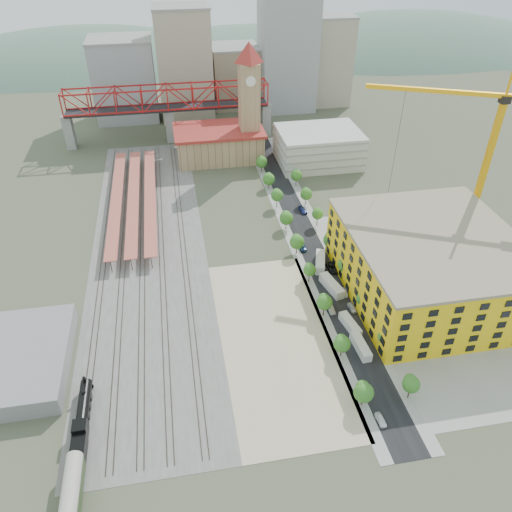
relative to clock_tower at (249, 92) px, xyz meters
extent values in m
plane|color=#474C38|center=(-8.00, -79.99, -28.70)|extent=(400.00, 400.00, 0.00)
cube|color=#605E59|center=(-44.00, -62.49, -28.67)|extent=(36.00, 165.00, 0.06)
cube|color=tan|center=(-12.00, -111.49, -28.67)|extent=(28.00, 67.00, 0.06)
cube|color=black|center=(8.00, -64.99, -28.67)|extent=(12.00, 170.00, 0.06)
cube|color=gray|center=(2.50, -64.99, -28.68)|extent=(3.00, 170.00, 0.04)
cube|color=gray|center=(13.50, -64.99, -28.68)|extent=(3.00, 170.00, 0.04)
cube|color=gray|center=(37.00, -99.99, -28.67)|extent=(50.00, 90.00, 0.06)
cube|color=#382B23|center=(-58.72, -62.49, -28.55)|extent=(0.12, 160.00, 0.18)
cube|color=#382B23|center=(-57.28, -62.49, -28.55)|extent=(0.12, 160.00, 0.18)
cube|color=#382B23|center=(-52.72, -62.49, -28.55)|extent=(0.12, 160.00, 0.18)
cube|color=#382B23|center=(-51.28, -62.49, -28.55)|extent=(0.12, 160.00, 0.18)
cube|color=#382B23|center=(-46.72, -62.49, -28.55)|extent=(0.12, 160.00, 0.18)
cube|color=#382B23|center=(-45.28, -62.49, -28.55)|extent=(0.12, 160.00, 0.18)
cube|color=#382B23|center=(-40.72, -62.49, -28.55)|extent=(0.12, 160.00, 0.18)
cube|color=#382B23|center=(-39.28, -62.49, -28.55)|extent=(0.12, 160.00, 0.18)
cube|color=#382B23|center=(-33.72, -62.49, -28.55)|extent=(0.12, 160.00, 0.18)
cube|color=#382B23|center=(-32.28, -62.49, -28.55)|extent=(0.12, 160.00, 0.18)
cube|color=#B65D46|center=(-55.00, -34.99, -24.70)|extent=(4.00, 80.00, 0.25)
cylinder|color=black|center=(-55.00, -34.99, -26.70)|extent=(0.24, 0.24, 4.00)
cube|color=#B65D46|center=(-49.00, -34.99, -24.70)|extent=(4.00, 80.00, 0.25)
cylinder|color=black|center=(-49.00, -34.99, -26.70)|extent=(0.24, 0.24, 4.00)
cube|color=#B65D46|center=(-43.00, -34.99, -24.70)|extent=(4.00, 80.00, 0.25)
cylinder|color=black|center=(-43.00, -34.99, -26.70)|extent=(0.24, 0.24, 4.00)
cube|color=tan|center=(-13.00, 2.01, -22.70)|extent=(36.00, 22.00, 12.00)
cube|color=maroon|center=(-13.00, 2.01, -16.20)|extent=(38.00, 24.00, 1.20)
cube|color=tan|center=(0.00, 0.01, -8.70)|extent=(8.00, 8.00, 40.00)
pyramid|color=maroon|center=(0.00, 0.01, 19.30)|extent=(12.00, 12.00, 8.00)
cylinder|color=white|center=(0.00, -4.09, 5.30)|extent=(4.00, 0.30, 4.00)
cube|color=silver|center=(28.00, -9.99, -21.70)|extent=(34.00, 26.00, 14.00)
cube|color=gray|center=(-78.00, 25.01, -21.20)|extent=(4.00, 6.00, 15.00)
cube|color=gray|center=(12.00, 25.01, -21.20)|extent=(4.00, 6.00, 15.00)
cube|color=gray|center=(-33.00, 25.01, -21.20)|extent=(4.00, 6.00, 15.00)
cube|color=black|center=(-33.00, 25.01, -13.20)|extent=(90.00, 9.00, 1.00)
cube|color=yellow|center=(34.00, -99.99, -19.70)|extent=(44.00, 50.00, 18.00)
cube|color=gray|center=(34.00, -99.99, -10.30)|extent=(44.60, 50.60, 0.80)
cube|color=gray|center=(-74.00, -109.99, -26.20)|extent=(22.00, 32.00, 5.00)
cube|color=#9EA0A3|center=(-53.00, 60.01, -9.70)|extent=(30.00, 25.00, 38.00)
cube|color=#B2A58C|center=(-23.00, 55.01, -2.70)|extent=(26.00, 22.00, 52.00)
cube|color=gray|center=(4.00, 70.01, -13.70)|extent=(24.00, 24.00, 30.00)
cube|color=#9EA0A3|center=(30.00, 60.01, 1.30)|extent=(28.00, 22.00, 60.00)
cube|color=#B2A58C|center=(54.00, 65.01, -6.70)|extent=(22.00, 20.00, 44.00)
cube|color=brown|center=(-10.00, 80.01, -15.70)|extent=(20.00, 20.00, 26.00)
ellipsoid|color=#4C6B59|center=(-88.00, 180.01, -96.70)|extent=(396.00, 216.00, 180.00)
ellipsoid|color=#4C6B59|center=(32.00, 180.01, -120.70)|extent=(484.00, 264.00, 220.00)
ellipsoid|color=#4C6B59|center=(152.00, 180.01, -98.70)|extent=(418.00, 228.00, 190.00)
cylinder|color=black|center=(-58.00, -125.83, -26.22)|extent=(2.58, 12.37, 2.58)
cube|color=black|center=(-58.00, -132.53, -26.02)|extent=(2.89, 3.09, 3.30)
cylinder|color=black|center=(-58.00, -120.68, -24.37)|extent=(0.72, 0.72, 1.65)
sphere|color=black|center=(-58.00, -123.77, -24.88)|extent=(1.03, 1.03, 1.03)
cone|color=black|center=(-58.00, -118.82, -27.77)|extent=(2.68, 1.65, 2.68)
cube|color=black|center=(-58.00, -137.17, -26.63)|extent=(2.89, 6.18, 2.89)
cube|color=#2F3D21|center=(-58.00, -148.83, -26.22)|extent=(2.99, 18.55, 3.30)
cylinder|color=#ADA899|center=(-58.00, -148.83, -24.47)|extent=(3.20, 18.55, 3.20)
cube|color=#FAAB10|center=(59.79, -76.82, -5.88)|extent=(1.62, 1.62, 45.62)
cube|color=black|center=(59.79, -76.82, 17.94)|extent=(2.53, 2.53, 2.03)
cube|color=#FAAB10|center=(42.22, -68.91, 18.96)|extent=(35.62, 16.94, 1.22)
cube|color=#FAAB10|center=(59.79, -76.82, 23.01)|extent=(0.51, 0.51, 8.11)
cube|color=silver|center=(8.00, -118.96, -27.47)|extent=(2.80, 9.09, 2.46)
cube|color=silver|center=(8.00, -110.96, -27.51)|extent=(3.79, 8.91, 2.36)
cube|color=silver|center=(8.00, -94.71, -27.31)|extent=(4.95, 10.50, 2.78)
cube|color=silver|center=(8.00, -82.87, -27.30)|extent=(5.58, 10.57, 2.80)
imported|color=white|center=(5.00, -139.99, -28.04)|extent=(1.74, 3.91, 1.30)
imported|color=gray|center=(5.00, -103.59, -28.00)|extent=(1.70, 4.30, 1.39)
imported|color=black|center=(5.00, -101.56, -28.02)|extent=(2.42, 4.92, 1.34)
imported|color=navy|center=(5.00, -73.05, -27.99)|extent=(2.04, 4.87, 1.40)
imported|color=silver|center=(11.00, -104.19, -28.01)|extent=(2.00, 4.15, 1.37)
imported|color=gray|center=(11.00, -97.45, -28.04)|extent=(1.85, 4.10, 1.30)
imported|color=black|center=(11.00, -85.56, -27.90)|extent=(2.86, 5.85, 1.60)
imported|color=navy|center=(11.00, -50.29, -27.99)|extent=(2.70, 5.14, 1.42)
camera|label=1|loc=(-33.37, -201.15, 63.06)|focal=35.00mm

